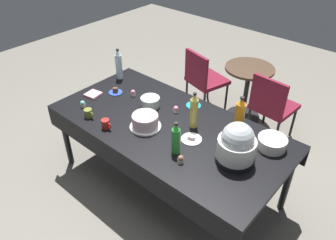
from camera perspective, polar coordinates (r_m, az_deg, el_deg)
ground at (r=3.49m, az=-0.00°, el=-10.77°), size 9.00×9.00×0.00m
potluck_table at (r=3.03m, az=-0.00°, el=-1.72°), size 2.20×1.10×0.75m
frosted_layer_cake at (r=2.93m, az=-3.96°, el=-0.24°), size 0.28×0.28×0.13m
slow_cooker at (r=2.57m, az=11.77°, el=-4.22°), size 0.31×0.31×0.35m
glass_salad_bowl at (r=3.23m, az=-3.08°, el=3.16°), size 0.19×0.19×0.09m
ceramic_snack_bowl at (r=2.84m, az=17.50°, el=-3.78°), size 0.24×0.24×0.10m
dessert_plate_cobalt at (r=3.50m, az=-9.05°, el=4.87°), size 0.14×0.14×0.06m
dessert_plate_teal at (r=3.25m, az=4.43°, el=2.63°), size 0.15×0.15×0.05m
dessert_plate_white at (r=2.82m, az=4.06°, el=-3.23°), size 0.18×0.18×0.04m
cupcake_vanilla at (r=3.14m, az=1.37°, el=1.84°), size 0.05×0.05×0.07m
cupcake_lemon at (r=3.41m, az=-6.05°, el=4.65°), size 0.05×0.05×0.07m
cupcake_cocoa at (r=2.58m, az=2.20°, el=-6.80°), size 0.05×0.05×0.07m
cupcake_berry at (r=3.32m, az=-14.49°, el=2.68°), size 0.05×0.05×0.07m
soda_bottle_lime_soda at (r=2.61m, az=1.36°, el=-3.25°), size 0.07×0.07×0.29m
soda_bottle_orange_juice at (r=2.96m, az=12.34°, el=1.17°), size 0.09×0.09×0.31m
soda_bottle_water at (r=3.71m, az=-8.50°, el=9.40°), size 0.07×0.07×0.35m
soda_bottle_ginger_ale at (r=2.89m, az=4.50°, el=1.54°), size 0.07×0.07×0.35m
coffee_mug_red at (r=2.98m, az=-10.68°, el=-0.68°), size 0.11×0.07×0.09m
coffee_mug_olive at (r=3.16m, az=-13.56°, el=1.16°), size 0.11×0.08×0.08m
paper_napkin_stack at (r=3.50m, az=-12.79°, el=4.34°), size 0.16×0.16×0.02m
maroon_chair_left at (r=4.33m, az=6.10°, el=7.34°), size 0.54×0.54×0.85m
maroon_chair_right at (r=3.94m, az=17.46°, el=2.68°), size 0.48×0.48×0.85m
round_cafe_table at (r=4.27m, az=13.55°, el=6.15°), size 0.60×0.60×0.72m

